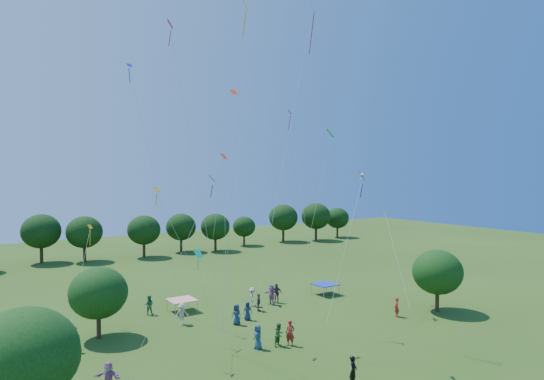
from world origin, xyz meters
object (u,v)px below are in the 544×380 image
(near_tree_north, at_px, (98,293))
(red_high_kite, at_px, (302,65))
(man_in_black, at_px, (353,371))
(tent_blue, at_px, (325,284))
(near_tree_east, at_px, (437,272))
(pirate_kite, at_px, (361,179))
(tent_red_stripe, at_px, (182,300))
(near_tree_west, at_px, (24,357))

(near_tree_north, bearing_deg, red_high_kite, -31.30)
(man_in_black, bearing_deg, tent_blue, 22.55)
(near_tree_east, distance_m, pirate_kite, 10.56)
(near_tree_north, relative_size, tent_red_stripe, 2.41)
(tent_blue, distance_m, pirate_kite, 12.23)
(tent_blue, relative_size, pirate_kite, 0.20)
(near_tree_east, bearing_deg, pirate_kite, 142.66)
(near_tree_west, height_order, tent_red_stripe, near_tree_west)
(near_tree_east, relative_size, man_in_black, 3.17)
(near_tree_west, xyz_separation_m, near_tree_east, (32.98, 3.77, -0.66))
(tent_blue, distance_m, man_in_black, 20.87)
(near_tree_west, xyz_separation_m, tent_blue, (28.55, 13.80, -3.11))
(near_tree_west, xyz_separation_m, pirate_kite, (27.67, 7.82, 7.53))
(red_high_kite, bearing_deg, tent_blue, 42.32)
(near_tree_north, xyz_separation_m, tent_red_stripe, (7.84, 3.00, -2.34))
(near_tree_west, distance_m, pirate_kite, 29.73)
(tent_red_stripe, xyz_separation_m, red_high_kite, (5.00, -10.81, 19.11))
(near_tree_north, distance_m, pirate_kite, 23.48)
(near_tree_west, distance_m, red_high_kite, 25.54)
(tent_red_stripe, height_order, man_in_black, man_in_black)
(near_tree_east, xyz_separation_m, tent_blue, (-4.43, 10.03, -2.45))
(tent_red_stripe, distance_m, pirate_kite, 19.06)
(near_tree_west, relative_size, red_high_kite, 0.27)
(tent_red_stripe, height_order, pirate_kite, pirate_kite)
(near_tree_north, height_order, man_in_black, near_tree_north)
(man_in_black, xyz_separation_m, red_high_kite, (2.72, 8.51, 19.29))
(tent_red_stripe, xyz_separation_m, man_in_black, (2.28, -19.32, -0.18))
(near_tree_north, bearing_deg, near_tree_west, -115.88)
(red_high_kite, bearing_deg, near_tree_north, 148.70)
(near_tree_north, bearing_deg, pirate_kite, -13.88)
(tent_red_stripe, bearing_deg, pirate_kite, -31.53)
(red_high_kite, bearing_deg, near_tree_west, -164.62)
(near_tree_east, height_order, red_high_kite, red_high_kite)
(tent_red_stripe, relative_size, man_in_black, 1.28)
(near_tree_north, relative_size, pirate_kite, 0.48)
(tent_blue, bearing_deg, near_tree_north, -178.18)
(near_tree_west, height_order, near_tree_north, near_tree_west)
(near_tree_north, relative_size, red_high_kite, 0.22)
(near_tree_north, xyz_separation_m, red_high_kite, (12.84, -7.81, 16.77))
(pirate_kite, bearing_deg, tent_blue, 81.70)
(near_tree_west, relative_size, near_tree_north, 1.19)
(tent_blue, height_order, red_high_kite, red_high_kite)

